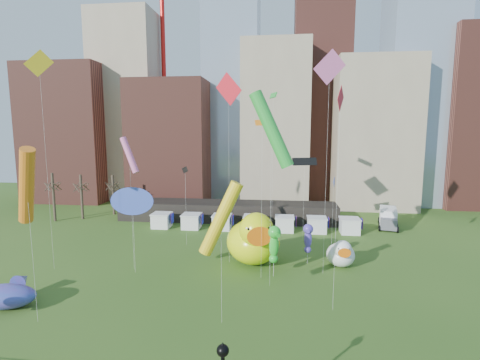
# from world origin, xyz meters

# --- Properties ---
(skyline) EXTENTS (101.00, 23.00, 68.00)m
(skyline) POSITION_xyz_m (2.25, 61.06, 21.44)
(skyline) COLOR brown
(skyline) RESTS_ON ground
(pavilion) EXTENTS (38.00, 6.00, 3.20)m
(pavilion) POSITION_xyz_m (-4.00, 42.00, 1.60)
(pavilion) COLOR black
(pavilion) RESTS_ON ground
(vendor_tents) EXTENTS (33.24, 2.80, 2.40)m
(vendor_tents) POSITION_xyz_m (1.02, 36.00, 1.11)
(vendor_tents) COLOR white
(vendor_tents) RESTS_ON ground
(bare_trees) EXTENTS (8.44, 6.44, 8.50)m
(bare_trees) POSITION_xyz_m (-30.17, 40.54, 4.01)
(bare_trees) COLOR #382B21
(bare_trees) RESTS_ON ground
(big_duck) EXTENTS (7.89, 9.35, 6.67)m
(big_duck) POSITION_xyz_m (2.20, 21.43, 3.06)
(big_duck) COLOR #EDFF0D
(big_duck) RESTS_ON ground
(small_duck) EXTENTS (3.29, 4.45, 3.44)m
(small_duck) POSITION_xyz_m (12.40, 21.75, 1.58)
(small_duck) COLOR white
(small_duck) RESTS_ON ground
(seahorse_green) EXTENTS (1.80, 2.02, 5.71)m
(seahorse_green) POSITION_xyz_m (4.64, 17.96, 3.99)
(seahorse_green) COLOR silver
(seahorse_green) RESTS_ON ground
(seahorse_purple) EXTENTS (1.28, 1.56, 4.91)m
(seahorse_purple) POSITION_xyz_m (8.59, 22.19, 3.43)
(seahorse_purple) COLOR silver
(seahorse_purple) RESTS_ON ground
(whale_inflatable) EXTENTS (5.93, 7.18, 2.45)m
(whale_inflatable) POSITION_xyz_m (-19.28, 8.46, 1.12)
(whale_inflatable) COLOR #5D399B
(whale_inflatable) RESTS_ON ground
(box_truck) EXTENTS (4.14, 7.40, 2.97)m
(box_truck) POSITION_xyz_m (23.03, 40.71, 1.53)
(box_truck) COLOR white
(box_truck) RESTS_ON ground
(kite_0) EXTENTS (0.83, 2.04, 19.55)m
(kite_0) POSITION_xyz_m (10.04, 11.19, 17.87)
(kite_0) COLOR silver
(kite_0) RESTS_ON ground
(kite_1) EXTENTS (3.44, 1.30, 24.11)m
(kite_1) POSITION_xyz_m (10.08, 19.22, 21.96)
(kite_1) COLOR silver
(kite_1) RESTS_ON ground
(kite_2) EXTENTS (3.51, 1.41, 12.02)m
(kite_2) POSITION_xyz_m (8.58, 31.29, 11.45)
(kite_2) COLOR silver
(kite_2) RESTS_ON ground
(kite_3) EXTENTS (1.13, 2.29, 20.86)m
(kite_3) POSITION_xyz_m (4.12, 30.21, 20.24)
(kite_3) COLOR silver
(kite_3) RESTS_ON ground
(kite_4) EXTENTS (3.71, 1.50, 11.96)m
(kite_4) POSITION_xyz_m (0.56, 7.92, 8.89)
(kite_4) COLOR silver
(kite_4) RESTS_ON ground
(kite_5) EXTENTS (0.46, 1.45, 9.86)m
(kite_5) POSITION_xyz_m (12.21, 28.18, 9.11)
(kite_5) COLOR silver
(kite_5) RESTS_ON ground
(kite_6) EXTENTS (3.54, 3.38, 14.70)m
(kite_6) POSITION_xyz_m (-14.74, 6.37, 11.46)
(kite_6) COLOR silver
(kite_6) RESTS_ON ground
(kite_8) EXTENTS (3.23, 2.01, 22.36)m
(kite_8) POSITION_xyz_m (-0.75, 21.55, 20.22)
(kite_8) COLOR silver
(kite_8) RESTS_ON ground
(kite_9) EXTENTS (2.48, 1.51, 15.16)m
(kite_9) POSITION_xyz_m (-11.31, 18.25, 13.12)
(kite_9) COLOR silver
(kite_9) RESTS_ON ground
(kite_10) EXTENTS (0.46, 2.31, 10.88)m
(kite_10) POSITION_xyz_m (-7.64, 27.71, 10.45)
(kite_10) COLOR silver
(kite_10) RESTS_ON ground
(kite_11) EXTENTS (4.61, 1.92, 19.71)m
(kite_11) POSITION_xyz_m (4.30, 15.58, 15.90)
(kite_11) COLOR silver
(kite_11) RESTS_ON ground
(kite_12) EXTENTS (2.31, 1.80, 24.38)m
(kite_12) POSITION_xyz_m (-20.52, 17.30, 22.41)
(kite_12) COLOR silver
(kite_12) RESTS_ON ground
(kite_13) EXTENTS (3.12, 0.81, 9.75)m
(kite_13) POSITION_xyz_m (-10.81, 17.36, 8.20)
(kite_13) COLOR silver
(kite_13) RESTS_ON ground
(kite_14) EXTENTS (1.65, 1.35, 16.91)m
(kite_14) POSITION_xyz_m (3.31, 17.39, 16.35)
(kite_14) COLOR silver
(kite_14) RESTS_ON ground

